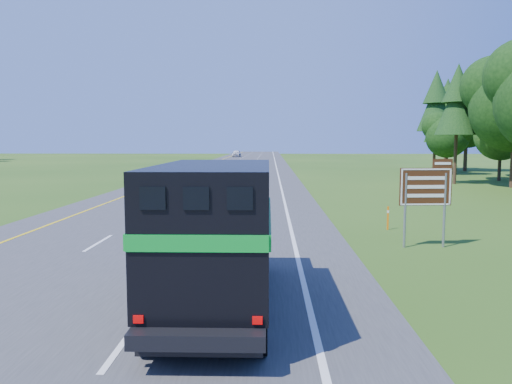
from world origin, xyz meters
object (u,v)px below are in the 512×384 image
exit_sign (427,190)px  far_car (237,153)px  horse_truck (218,231)px  white_suv (173,178)px

exit_sign → far_car: bearing=93.4°
horse_truck → white_suv: bearing=102.8°
horse_truck → far_car: size_ratio=1.54×
far_car → exit_sign: size_ratio=1.51×
horse_truck → far_car: horse_truck is taller
white_suv → exit_sign: (13.52, -22.31, 1.22)m
horse_truck → white_suv: horse_truck is taller
horse_truck → exit_sign: (6.80, 6.81, 0.28)m
far_car → exit_sign: 105.78m
horse_truck → white_suv: size_ratio=1.26×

